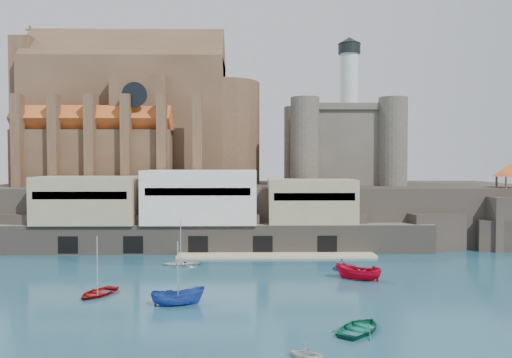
{
  "coord_description": "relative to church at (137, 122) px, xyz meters",
  "views": [
    {
      "loc": [
        -2.33,
        -57.21,
        14.39
      ],
      "look_at": [
        -0.86,
        32.0,
        11.28
      ],
      "focal_mm": 35.0,
      "sensor_mm": 36.0,
      "label": 1
    }
  ],
  "objects": [
    {
      "name": "ground",
      "position": [
        24.13,
        -41.85,
        -22.13
      ],
      "size": [
        300.0,
        300.0,
        0.0
      ],
      "primitive_type": "plane",
      "color": "navy",
      "rests_on": "ground"
    },
    {
      "name": "boat_0",
      "position": [
        5.59,
        -45.55,
        -22.13
      ],
      "size": [
        3.95,
        2.48,
        5.34
      ],
      "primitive_type": "imported",
      "rotation": [
        0.0,
        0.0,
        5.89
      ],
      "color": "#9D0F0E",
      "rests_on": "ground"
    },
    {
      "name": "church",
      "position": [
        0.0,
        0.0,
        0.0
      ],
      "size": [
        47.0,
        25.93,
        30.51
      ],
      "color": "#4E3724",
      "rests_on": "promontory"
    },
    {
      "name": "boat_2",
      "position": [
        14.79,
        -49.45,
        -22.13
      ],
      "size": [
        2.47,
        2.43,
        5.4
      ],
      "primitive_type": "imported",
      "rotation": [
        0.0,
        0.0,
        1.79
      ],
      "color": "#244299",
      "rests_on": "ground"
    },
    {
      "name": "pavilion",
      "position": [
        66.13,
        -15.85,
        -9.4
      ],
      "size": [
        6.4,
        6.4,
        5.4
      ],
      "color": "#4E3724",
      "rests_on": "rock_outcrop"
    },
    {
      "name": "promontory",
      "position": [
        23.94,
        -2.48,
        -17.2
      ],
      "size": [
        100.0,
        36.0,
        10.0
      ],
      "color": "black",
      "rests_on": "ground"
    },
    {
      "name": "boat_7",
      "position": [
        34.28,
        -33.14,
        -22.13
      ],
      "size": [
        3.35,
        2.78,
        3.34
      ],
      "primitive_type": "imported",
      "rotation": [
        0.0,
        0.0,
        5.87
      ],
      "color": "navy",
      "rests_on": "ground"
    },
    {
      "name": "boat_3",
      "position": [
        31.32,
        -57.36,
        -22.13
      ],
      "size": [
        3.89,
        3.41,
        5.64
      ],
      "primitive_type": "imported",
      "rotation": [
        0.0,
        0.0,
        2.48
      ],
      "color": "#0F6547",
      "rests_on": "ground"
    },
    {
      "name": "boat_6",
      "position": [
        12.49,
        -30.27,
        -22.13
      ],
      "size": [
        1.64,
        3.9,
        5.3
      ],
      "primitive_type": "imported",
      "rotation": [
        0.0,
        0.0,
        4.86
      ],
      "color": "silver",
      "rests_on": "ground"
    },
    {
      "name": "boat_5",
      "position": [
        35.22,
        -39.09,
        -22.13
      ],
      "size": [
        2.91,
        2.89,
        5.66
      ],
      "primitive_type": "imported",
      "rotation": [
        0.0,
        0.0,
        4.24
      ],
      "color": "#B8031F",
      "rests_on": "ground"
    },
    {
      "name": "castle_keep",
      "position": [
        40.21,
        -0.78,
        -3.81
      ],
      "size": [
        21.2,
        21.2,
        29.3
      ],
      "color": "#474138",
      "rests_on": "promontory"
    },
    {
      "name": "quay",
      "position": [
        13.94,
        -18.78,
        -16.06
      ],
      "size": [
        70.0,
        12.0,
        13.05
      ],
      "color": "#665D52",
      "rests_on": "ground"
    },
    {
      "name": "rock_outcrop",
      "position": [
        66.13,
        -16.01,
        -18.11
      ],
      "size": [
        14.5,
        10.5,
        8.7
      ],
      "color": "black",
      "rests_on": "ground"
    }
  ]
}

